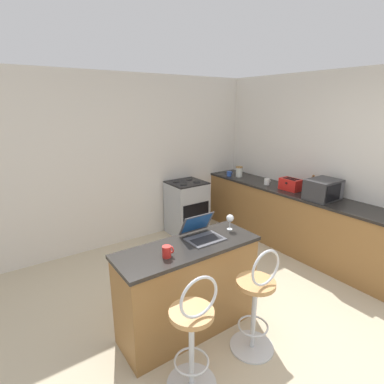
# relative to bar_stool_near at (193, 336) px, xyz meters

# --- Properties ---
(ground_plane) EXTENTS (20.00, 20.00, 0.00)m
(ground_plane) POSITION_rel_bar_stool_near_xyz_m (0.66, -0.01, -0.49)
(ground_plane) COLOR #BCAD8E
(wall_back) EXTENTS (12.00, 0.06, 2.60)m
(wall_back) POSITION_rel_bar_stool_near_xyz_m (0.66, 2.81, 0.81)
(wall_back) COLOR silver
(wall_back) RESTS_ON ground_plane
(breakfast_bar) EXTENTS (1.37, 0.51, 0.91)m
(breakfast_bar) POSITION_rel_bar_stool_near_xyz_m (0.34, 0.56, -0.03)
(breakfast_bar) COLOR olive
(breakfast_bar) RESTS_ON ground_plane
(counter_right) EXTENTS (0.58, 3.33, 0.91)m
(counter_right) POSITION_rel_bar_stool_near_xyz_m (2.65, 1.13, -0.03)
(counter_right) COLOR olive
(counter_right) RESTS_ON ground_plane
(bar_stool_near) EXTENTS (0.40, 0.40, 1.03)m
(bar_stool_near) POSITION_rel_bar_stool_near_xyz_m (0.00, 0.00, 0.00)
(bar_stool_near) COLOR silver
(bar_stool_near) RESTS_ON ground_plane
(bar_stool_far) EXTENTS (0.40, 0.40, 1.03)m
(bar_stool_far) POSITION_rel_bar_stool_near_xyz_m (0.67, 0.00, 0.00)
(bar_stool_far) COLOR silver
(bar_stool_far) RESTS_ON ground_plane
(laptop) EXTENTS (0.35, 0.32, 0.22)m
(laptop) POSITION_rel_bar_stool_near_xyz_m (0.54, 0.62, 0.48)
(laptop) COLOR #47474C
(laptop) RESTS_ON breakfast_bar
(microwave) EXTENTS (0.45, 0.35, 0.27)m
(microwave) POSITION_rel_bar_stool_near_xyz_m (2.61, 0.66, 0.56)
(microwave) COLOR #2D2D30
(microwave) RESTS_ON counter_right
(toaster) EXTENTS (0.21, 0.30, 0.18)m
(toaster) POSITION_rel_bar_stool_near_xyz_m (2.63, 1.20, 0.51)
(toaster) COLOR red
(toaster) RESTS_ON counter_right
(stove_range) EXTENTS (0.59, 0.56, 0.92)m
(stove_range) POSITION_rel_bar_stool_near_xyz_m (1.61, 2.49, -0.03)
(stove_range) COLOR #9EA3A8
(stove_range) RESTS_ON ground_plane
(pepper_mill) EXTENTS (0.05, 0.05, 0.24)m
(pepper_mill) POSITION_rel_bar_stool_near_xyz_m (2.86, 0.99, 0.54)
(pepper_mill) COLOR brown
(pepper_mill) RESTS_ON counter_right
(mug_red) EXTENTS (0.09, 0.08, 0.10)m
(mug_red) POSITION_rel_bar_stool_near_xyz_m (0.07, 0.48, 0.47)
(mug_red) COLOR red
(mug_red) RESTS_ON breakfast_bar
(mug_blue) EXTENTS (0.10, 0.08, 0.09)m
(mug_blue) POSITION_rel_bar_stool_near_xyz_m (2.49, 2.41, 0.47)
(mug_blue) COLOR #2D51AD
(mug_blue) RESTS_ON counter_right
(wine_glass_short) EXTENTS (0.08, 0.08, 0.16)m
(wine_glass_short) POSITION_rel_bar_stool_near_xyz_m (0.89, 0.61, 0.54)
(wine_glass_short) COLOR silver
(wine_glass_short) RESTS_ON breakfast_bar
(storage_jar) EXTENTS (0.12, 0.12, 0.18)m
(storage_jar) POSITION_rel_bar_stool_near_xyz_m (2.59, 2.27, 0.52)
(storage_jar) COLOR silver
(storage_jar) RESTS_ON counter_right
(mug_white) EXTENTS (0.10, 0.08, 0.10)m
(mug_white) POSITION_rel_bar_stool_near_xyz_m (2.58, 1.61, 0.47)
(mug_white) COLOR white
(mug_white) RESTS_ON counter_right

